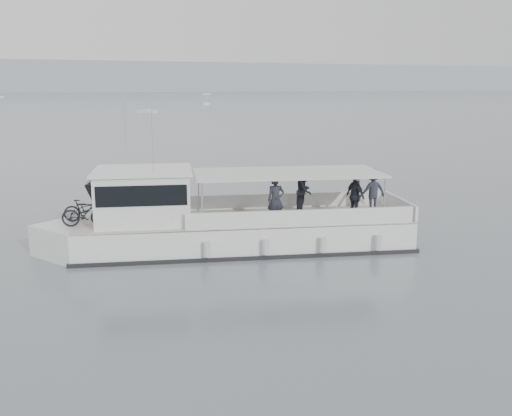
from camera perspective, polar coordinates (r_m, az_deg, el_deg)
name	(u,v)px	position (r m, az deg, el deg)	size (l,w,h in m)	color
ground	(323,255)	(22.44, 6.71, -4.66)	(1400.00, 1400.00, 0.00)	slate
headland	(39,77)	(579.03, -20.92, 12.15)	(1400.00, 90.00, 28.00)	#939EA8
tour_boat	(212,224)	(22.90, -4.43, -1.57)	(15.10, 6.61, 6.32)	white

